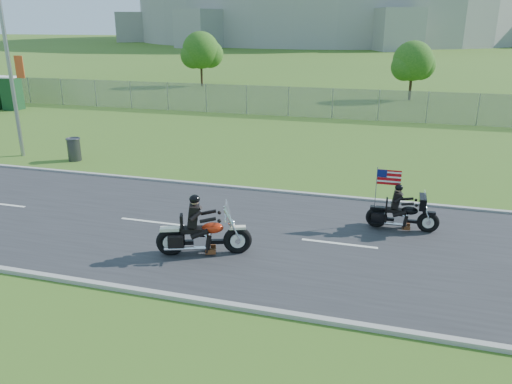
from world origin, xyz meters
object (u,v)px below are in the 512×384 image
(motorcycle_lead, at_px, (202,236))
(trash_can, at_px, (74,150))
(porta_toilet_a, at_px, (12,94))
(streetlight, at_px, (8,33))
(motorcycle_follow, at_px, (402,215))

(motorcycle_lead, bearing_deg, trash_can, 121.18)
(porta_toilet_a, distance_m, trash_can, 17.04)
(streetlight, distance_m, motorcycle_lead, 15.57)
(streetlight, xyz_separation_m, motorcycle_follow, (17.68, -4.59, -5.13))
(streetlight, xyz_separation_m, trash_can, (2.94, -0.27, -5.12))
(motorcycle_lead, bearing_deg, streetlight, 127.55)
(trash_can, bearing_deg, motorcycle_lead, -38.86)
(streetlight, relative_size, porta_toilet_a, 4.35)
(motorcycle_lead, distance_m, trash_can, 12.17)
(streetlight, distance_m, porta_toilet_a, 15.39)
(motorcycle_follow, height_order, trash_can, motorcycle_follow)
(streetlight, bearing_deg, trash_can, -5.23)
(motorcycle_lead, bearing_deg, motorcycle_follow, 12.20)
(streetlight, relative_size, motorcycle_follow, 4.53)
(trash_can, bearing_deg, motorcycle_follow, -16.33)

